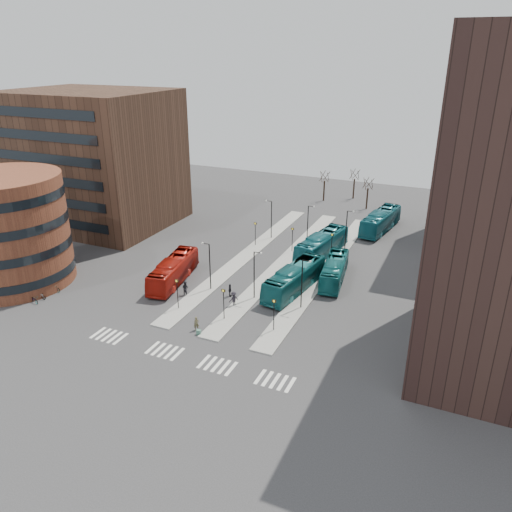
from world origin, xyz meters
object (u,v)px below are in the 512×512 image
at_px(suitcase, 199,332).
at_px(red_bus, 173,270).
at_px(commuter_b, 230,290).
at_px(teal_bus_d, 381,221).
at_px(commuter_a, 185,288).
at_px(bicycle_near, 34,300).
at_px(teal_bus_b, 322,245).
at_px(traveller, 196,324).
at_px(teal_bus_c, 334,270).
at_px(bicycle_mid, 40,296).
at_px(teal_bus_a, 294,279).
at_px(bicycle_far, 54,288).
at_px(commuter_c, 234,299).

bearing_deg(suitcase, red_bus, 123.37).
relative_size(red_bus, commuter_b, 7.02).
distance_m(teal_bus_d, commuter_a, 37.48).
xyz_separation_m(teal_bus_d, bicycle_near, (-32.74, -42.45, -1.29)).
xyz_separation_m(teal_bus_b, traveller, (-6.10, -25.60, -0.92)).
bearing_deg(teal_bus_c, bicycle_mid, -155.41).
height_order(teal_bus_a, commuter_a, teal_bus_a).
distance_m(teal_bus_d, commuter_b, 33.67).
xyz_separation_m(commuter_a, bicycle_far, (-15.41, -6.02, -0.44)).
height_order(teal_bus_b, commuter_a, teal_bus_b).
bearing_deg(traveller, commuter_b, 61.63).
xyz_separation_m(teal_bus_c, bicycle_near, (-31.05, -20.57, -1.04)).
relative_size(bicycle_near, bicycle_far, 0.96).
relative_size(commuter_b, commuter_c, 0.89).
height_order(teal_bus_c, bicycle_far, teal_bus_c).
xyz_separation_m(commuter_c, bicycle_far, (-22.15, -5.83, -0.47)).
height_order(teal_bus_c, bicycle_mid, teal_bus_c).
relative_size(teal_bus_a, bicycle_far, 7.01).
relative_size(traveller, bicycle_near, 0.97).
relative_size(teal_bus_c, commuter_b, 6.46).
distance_m(teal_bus_c, bicycle_mid, 36.73).
relative_size(red_bus, bicycle_near, 6.96).
height_order(red_bus, teal_bus_c, red_bus).
distance_m(teal_bus_b, commuter_c, 19.67).
bearing_deg(red_bus, suitcase, -56.40).
xyz_separation_m(suitcase, teal_bus_c, (9.45, 18.80, 1.19)).
relative_size(traveller, commuter_c, 0.87).
xyz_separation_m(teal_bus_a, bicycle_far, (-27.31, -12.44, -1.23)).
height_order(suitcase, teal_bus_c, teal_bus_c).
xyz_separation_m(suitcase, bicycle_far, (-21.60, 1.44, 0.17)).
bearing_deg(bicycle_mid, commuter_b, -74.19).
bearing_deg(bicycle_far, bicycle_near, 172.04).
height_order(suitcase, teal_bus_d, teal_bus_d).
relative_size(bicycle_mid, bicycle_far, 0.85).
xyz_separation_m(commuter_c, bicycle_mid, (-22.15, -8.07, -0.48)).
relative_size(red_bus, teal_bus_a, 0.95).
xyz_separation_m(traveller, bicycle_far, (-20.93, 0.73, -0.35)).
bearing_deg(teal_bus_c, teal_bus_b, 110.50).
bearing_deg(suitcase, bicycle_far, 166.08).
distance_m(commuter_a, bicycle_far, 16.55).
bearing_deg(commuter_a, bicycle_near, 39.91).
bearing_deg(red_bus, traveller, -56.41).
distance_m(suitcase, bicycle_mid, 21.61).
height_order(traveller, bicycle_near, traveller).
distance_m(teal_bus_b, teal_bus_c, 8.51).
relative_size(red_bus, bicycle_mid, 7.85).
xyz_separation_m(suitcase, red_bus, (-9.50, 10.01, 1.32)).
relative_size(suitcase, bicycle_far, 0.33).
bearing_deg(commuter_b, bicycle_far, 94.90).
bearing_deg(teal_bus_b, suitcase, -92.23).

